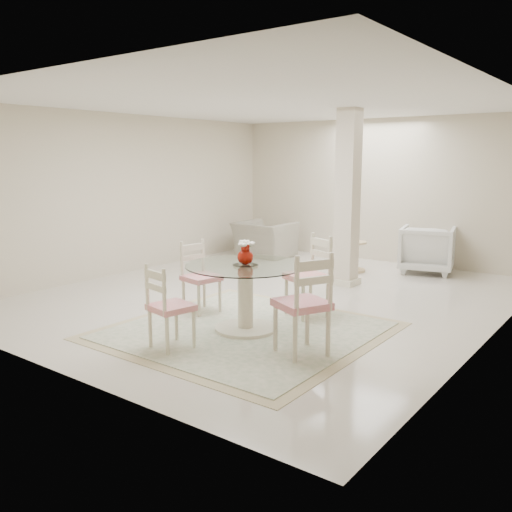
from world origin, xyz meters
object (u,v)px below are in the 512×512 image
Objects in this scene: column at (348,199)px; red_vase at (245,253)px; dining_chair_north at (312,270)px; recliner_taupe at (265,239)px; dining_chair_west at (198,271)px; dining_table at (245,298)px; dining_chair_east at (306,297)px; dining_chair_south at (166,301)px; side_table at (351,257)px; armchair_white at (427,249)px.

red_vase is (0.19, -2.79, -0.43)m from column.
column reaches higher than red_vase.
recliner_taupe is (-2.92, 3.03, -0.25)m from dining_chair_north.
red_vase is 0.27× the size of dining_chair_west.
dining_table is at bearing -86.20° from column.
recliner_taupe is (-3.62, 4.30, -0.27)m from dining_chair_east.
red_vase is at bearing -94.10° from dining_chair_south.
red_vase is at bearing -18.43° from dining_table.
dining_chair_east reaches higher than side_table.
dining_chair_north is 2.93m from side_table.
dining_chair_north reaches higher than recliner_taupe.
recliner_taupe is 3.18m from armchair_white.
column reaches higher than armchair_white.
dining_chair_east is at bearing 81.94° from armchair_white.
dining_table is 1.02m from dining_chair_west.
column reaches higher than side_table.
armchair_white is (0.51, 4.47, 0.01)m from dining_table.
dining_chair_east reaches higher than dining_chair_west.
dining_chair_west is 1.43m from dining_chair_south.
red_vase is at bearing -86.19° from column.
dining_chair_east is (0.98, -0.29, 0.22)m from dining_table.
red_vase reaches higher than dining_chair_west.
dining_table is 4.80m from recliner_taupe.
dining_chair_east reaches higher than armchair_white.
dining_chair_north is 1.27× the size of armchair_white.
red_vase reaches higher than side_table.
side_table is (-0.86, 2.78, -0.35)m from dining_chair_north.
dining_chair_south is 1.87× the size of side_table.
dining_chair_north reaches higher than red_vase.
dining_table is 1.36× the size of dining_chair_south.
column is 2.02m from dining_chair_north.
dining_table is at bearing 161.57° from red_vase.
dining_chair_south is (0.71, -1.25, -0.01)m from dining_chair_west.
dining_table is 1.33× the size of dining_chair_west.
recliner_taupe is (-2.36, 4.99, -0.17)m from dining_chair_south.
dining_chair_north is at bearing 73.65° from dining_table.
dining_chair_west is 1.14× the size of armchair_white.
dining_chair_north is at bearing -94.47° from dining_chair_south.
dining_table is 4.85× the size of red_vase.
side_table is (0.41, 3.49, -0.29)m from dining_chair_west.
column is 3.38m from dining_chair_east.
column is 2.39× the size of dining_chair_north.
column reaches higher than dining_table.
column is 2.72× the size of dining_chair_south.
red_vase is 1.09m from dining_chair_south.
column is 2.66× the size of dining_chair_west.
dining_chair_south is at bearing 68.10° from armchair_white.
red_vase is 0.28× the size of dining_chair_south.
side_table is (-1.09, -0.70, -0.16)m from armchair_white.
dining_chair_east is 1.43m from dining_chair_south.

